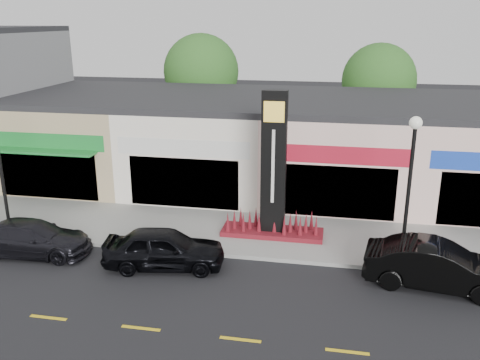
{
  "coord_description": "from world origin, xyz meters",
  "views": [
    {
      "loc": [
        5.3,
        -15.22,
        8.77
      ],
      "look_at": [
        1.67,
        4.0,
        2.52
      ],
      "focal_mm": 38.0,
      "sensor_mm": 36.0,
      "label": 1
    }
  ],
  "objects_px": {
    "lamp_east_near": "(410,177)",
    "car_black_sedan": "(164,248)",
    "car_black_conv": "(438,266)",
    "car_dark_sedan": "(32,238)",
    "pylon_sign": "(273,186)"
  },
  "relations": [
    {
      "from": "car_black_sedan",
      "to": "car_black_conv",
      "type": "distance_m",
      "value": 9.57
    },
    {
      "from": "car_black_conv",
      "to": "car_black_sedan",
      "type": "bearing_deg",
      "value": 100.26
    },
    {
      "from": "lamp_east_near",
      "to": "car_black_sedan",
      "type": "height_order",
      "value": "lamp_east_near"
    },
    {
      "from": "pylon_sign",
      "to": "car_black_conv",
      "type": "relative_size",
      "value": 1.25
    },
    {
      "from": "car_dark_sedan",
      "to": "car_black_conv",
      "type": "height_order",
      "value": "car_black_conv"
    },
    {
      "from": "car_dark_sedan",
      "to": "car_black_conv",
      "type": "bearing_deg",
      "value": -92.52
    },
    {
      "from": "pylon_sign",
      "to": "car_black_conv",
      "type": "distance_m",
      "value": 6.87
    },
    {
      "from": "car_black_sedan",
      "to": "lamp_east_near",
      "type": "bearing_deg",
      "value": -88.34
    },
    {
      "from": "car_black_sedan",
      "to": "car_black_conv",
      "type": "bearing_deg",
      "value": -97.25
    },
    {
      "from": "car_dark_sedan",
      "to": "lamp_east_near",
      "type": "bearing_deg",
      "value": -87.05
    },
    {
      "from": "car_black_conv",
      "to": "lamp_east_near",
      "type": "bearing_deg",
      "value": 45.4
    },
    {
      "from": "lamp_east_near",
      "to": "car_black_sedan",
      "type": "relative_size",
      "value": 1.24
    },
    {
      "from": "pylon_sign",
      "to": "car_black_sedan",
      "type": "bearing_deg",
      "value": -137.13
    },
    {
      "from": "lamp_east_near",
      "to": "car_black_conv",
      "type": "distance_m",
      "value": 3.15
    },
    {
      "from": "car_black_sedan",
      "to": "car_black_conv",
      "type": "height_order",
      "value": "car_black_conv"
    }
  ]
}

